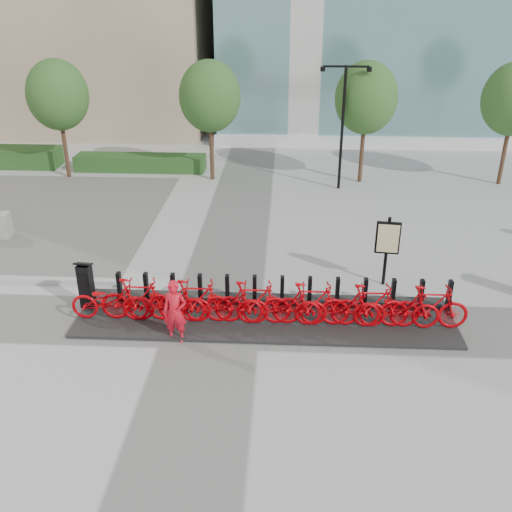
{
  "coord_description": "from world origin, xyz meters",
  "views": [
    {
      "loc": [
        1.74,
        -12.29,
        7.7
      ],
      "look_at": [
        1.0,
        1.5,
        1.2
      ],
      "focal_mm": 40.0,
      "sensor_mm": 36.0,
      "label": 1
    }
  ],
  "objects_px": {
    "bike_0": "(110,301)",
    "map_sign": "(388,241)",
    "worker_red": "(175,312)",
    "kiosk": "(86,285)"
  },
  "relations": [
    {
      "from": "bike_0",
      "to": "worker_red",
      "type": "bearing_deg",
      "value": -112.93
    },
    {
      "from": "bike_0",
      "to": "map_sign",
      "type": "distance_m",
      "value": 7.64
    },
    {
      "from": "bike_0",
      "to": "worker_red",
      "type": "distance_m",
      "value": 1.97
    },
    {
      "from": "bike_0",
      "to": "worker_red",
      "type": "height_order",
      "value": "worker_red"
    },
    {
      "from": "bike_0",
      "to": "map_sign",
      "type": "height_order",
      "value": "map_sign"
    },
    {
      "from": "kiosk",
      "to": "worker_red",
      "type": "bearing_deg",
      "value": -22.66
    },
    {
      "from": "worker_red",
      "to": "map_sign",
      "type": "distance_m",
      "value": 6.29
    },
    {
      "from": "kiosk",
      "to": "map_sign",
      "type": "distance_m",
      "value": 8.22
    },
    {
      "from": "worker_red",
      "to": "map_sign",
      "type": "relative_size",
      "value": 0.77
    },
    {
      "from": "kiosk",
      "to": "worker_red",
      "type": "height_order",
      "value": "worker_red"
    }
  ]
}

